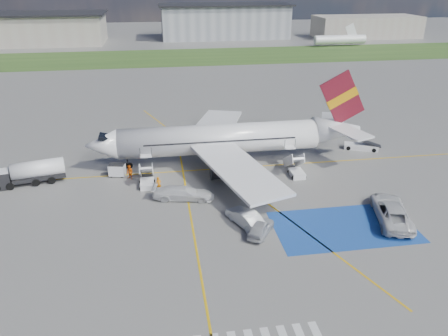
{
  "coord_description": "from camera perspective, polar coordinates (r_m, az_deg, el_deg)",
  "views": [
    {
      "loc": [
        -7.72,
        -39.17,
        23.32
      ],
      "look_at": [
        -0.83,
        4.45,
        3.5
      ],
      "focal_mm": 35.0,
      "sensor_mm": 36.0,
      "label": 1
    }
  ],
  "objects": [
    {
      "name": "van_white_a",
      "position": [
        48.1,
        21.07,
        -4.95
      ],
      "size": [
        4.67,
        7.11,
        2.45
      ],
      "primitive_type": "imported",
      "rotation": [
        0.0,
        0.0,
        2.87
      ],
      "color": "silver",
      "rests_on": "ground"
    },
    {
      "name": "terminal_centre",
      "position": [
        177.21,
        0.08,
        18.56
      ],
      "size": [
        48.0,
        18.0,
        12.0
      ],
      "primitive_type": "cube",
      "color": "gray",
      "rests_on": "ground"
    },
    {
      "name": "crew_aft",
      "position": [
        52.46,
        5.36,
        -1.25
      ],
      "size": [
        1.04,
        1.05,
        1.78
      ],
      "primitive_type": "imported",
      "rotation": [
        0.0,
        0.0,
        2.35
      ],
      "color": "#FF650D",
      "rests_on": "ground"
    },
    {
      "name": "crew_nose",
      "position": [
        54.81,
        -12.21,
        -0.54
      ],
      "size": [
        1.12,
        1.1,
        1.82
      ],
      "primitive_type": "imported",
      "rotation": [
        0.0,
        0.0,
        -0.7
      ],
      "color": "#E15A0B",
      "rests_on": "ground"
    },
    {
      "name": "taxiway_line_diag",
      "position": [
        56.76,
        -0.36,
        -0.08
      ],
      "size": [
        20.71,
        56.45,
        0.01
      ],
      "primitive_type": "cube",
      "rotation": [
        0.0,
        0.0,
        0.35
      ],
      "color": "gold",
      "rests_on": "ground"
    },
    {
      "name": "ground",
      "position": [
        46.24,
        1.89,
        -6.13
      ],
      "size": [
        400.0,
        400.0,
        0.0
      ],
      "primitive_type": "plane",
      "color": "#60605E",
      "rests_on": "ground"
    },
    {
      "name": "terminal_west",
      "position": [
        176.61,
        -25.5,
        16.01
      ],
      "size": [
        60.0,
        22.0,
        10.0
      ],
      "primitive_type": "cube",
      "color": "#A0978A",
      "rests_on": "ground"
    },
    {
      "name": "airstairs_aft",
      "position": [
        55.56,
        9.38,
        -0.29
      ],
      "size": [
        1.9,
        5.2,
        3.6
      ],
      "color": "white",
      "rests_on": "ground"
    },
    {
      "name": "van_white_b",
      "position": [
        49.03,
        -5.38,
        -3.03
      ],
      "size": [
        5.42,
        3.08,
        2.0
      ],
      "primitive_type": "imported",
      "rotation": [
        0.0,
        0.0,
        1.36
      ],
      "color": "silver",
      "rests_on": "ground"
    },
    {
      "name": "fuel_tanker",
      "position": [
        57.32,
        -24.04,
        -0.78
      ],
      "size": [
        8.44,
        3.89,
        2.79
      ],
      "rotation": [
        0.0,
        0.0,
        0.22
      ],
      "color": "black",
      "rests_on": "ground"
    },
    {
      "name": "car_silver_b",
      "position": [
        44.2,
        2.8,
        -6.48
      ],
      "size": [
        3.56,
        5.18,
        1.62
      ],
      "primitive_type": "imported",
      "rotation": [
        0.0,
        0.0,
        3.56
      ],
      "color": "#B6B9BE",
      "rests_on": "ground"
    },
    {
      "name": "taxiway_line_cross",
      "position": [
        37.44,
        -2.94,
        -14.38
      ],
      "size": [
        0.2,
        60.0,
        0.01
      ],
      "primitive_type": "cube",
      "color": "gold",
      "rests_on": "ground"
    },
    {
      "name": "gpu_cart",
      "position": [
        56.04,
        -13.77,
        -0.34
      ],
      "size": [
        2.15,
        1.61,
        1.62
      ],
      "rotation": [
        0.0,
        0.0,
        -0.21
      ],
      "color": "white",
      "rests_on": "ground"
    },
    {
      "name": "airliner",
      "position": [
        57.53,
        0.82,
        3.9
      ],
      "size": [
        36.81,
        32.95,
        11.92
      ],
      "color": "white",
      "rests_on": "ground"
    },
    {
      "name": "airstairs_fwd",
      "position": [
        53.01,
        -10.02,
        -1.58
      ],
      "size": [
        1.9,
        5.2,
        3.6
      ],
      "color": "white",
      "rests_on": "ground"
    },
    {
      "name": "taxiway_line_main",
      "position": [
        56.76,
        -0.36,
        -0.08
      ],
      "size": [
        120.0,
        0.2,
        0.01
      ],
      "primitive_type": "cube",
      "color": "gold",
      "rests_on": "ground"
    },
    {
      "name": "car_silver_a",
      "position": [
        42.83,
        4.83,
        -7.79
      ],
      "size": [
        3.69,
        4.43,
        1.43
      ],
      "primitive_type": "imported",
      "rotation": [
        0.0,
        0.0,
        2.57
      ],
      "color": "#A5A7AC",
      "rests_on": "ground"
    },
    {
      "name": "grass_strip",
      "position": [
        136.4,
        -5.77,
        14.21
      ],
      "size": [
        400.0,
        30.0,
        0.01
      ],
      "primitive_type": "cube",
      "color": "#2D4C1E",
      "rests_on": "ground"
    },
    {
      "name": "terminal_east",
      "position": [
        187.52,
        18.09,
        17.14
      ],
      "size": [
        40.0,
        16.0,
        8.0
      ],
      "primitive_type": "cube",
      "color": "#A0978A",
      "rests_on": "ground"
    },
    {
      "name": "belt_loader",
      "position": [
        65.93,
        17.5,
        2.64
      ],
      "size": [
        5.18,
        3.33,
        1.51
      ],
      "rotation": [
        0.0,
        0.0,
        -0.4
      ],
      "color": "white",
      "rests_on": "ground"
    },
    {
      "name": "crew_fwd",
      "position": [
        51.28,
        -8.54,
        -2.08
      ],
      "size": [
        0.72,
        0.57,
        1.74
      ],
      "primitive_type": "imported",
      "rotation": [
        0.0,
        0.0,
        0.28
      ],
      "color": "orange",
      "rests_on": "ground"
    },
    {
      "name": "staging_box",
      "position": [
        45.77,
        15.36,
        -7.43
      ],
      "size": [
        14.0,
        8.0,
        0.01
      ],
      "primitive_type": "cube",
      "color": "#194397",
      "rests_on": "ground"
    }
  ]
}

